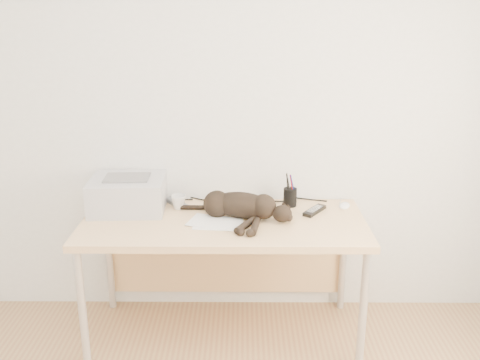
{
  "coord_description": "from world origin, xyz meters",
  "views": [
    {
      "loc": [
        0.11,
        -1.4,
        1.89
      ],
      "look_at": [
        0.09,
        1.34,
        1.0
      ],
      "focal_mm": 40.0,
      "sensor_mm": 36.0,
      "label": 1
    }
  ],
  "objects_px": {
    "pen_cup": "(290,197)",
    "mouse": "(345,204)",
    "printer": "(128,194)",
    "cat": "(238,206)",
    "mug": "(179,202)",
    "desk": "(224,236)"
  },
  "relations": [
    {
      "from": "desk",
      "to": "pen_cup",
      "type": "height_order",
      "value": "pen_cup"
    },
    {
      "from": "printer",
      "to": "cat",
      "type": "distance_m",
      "value": 0.66
    },
    {
      "from": "pen_cup",
      "to": "mouse",
      "type": "bearing_deg",
      "value": -2.12
    },
    {
      "from": "mug",
      "to": "mouse",
      "type": "distance_m",
      "value": 1.0
    },
    {
      "from": "mouse",
      "to": "printer",
      "type": "bearing_deg",
      "value": -157.58
    },
    {
      "from": "mug",
      "to": "pen_cup",
      "type": "relative_size",
      "value": 0.43
    },
    {
      "from": "printer",
      "to": "mug",
      "type": "height_order",
      "value": "printer"
    },
    {
      "from": "mug",
      "to": "pen_cup",
      "type": "xyz_separation_m",
      "value": [
        0.67,
        0.05,
        0.02
      ]
    },
    {
      "from": "desk",
      "to": "pen_cup",
      "type": "distance_m",
      "value": 0.46
    },
    {
      "from": "cat",
      "to": "mouse",
      "type": "distance_m",
      "value": 0.67
    },
    {
      "from": "pen_cup",
      "to": "mug",
      "type": "bearing_deg",
      "value": -175.52
    },
    {
      "from": "desk",
      "to": "mouse",
      "type": "relative_size",
      "value": 15.12
    },
    {
      "from": "pen_cup",
      "to": "printer",
      "type": "bearing_deg",
      "value": -176.22
    },
    {
      "from": "mug",
      "to": "mouse",
      "type": "relative_size",
      "value": 0.84
    },
    {
      "from": "desk",
      "to": "printer",
      "type": "xyz_separation_m",
      "value": [
        -0.57,
        0.08,
        0.23
      ]
    },
    {
      "from": "printer",
      "to": "mouse",
      "type": "relative_size",
      "value": 4.19
    },
    {
      "from": "cat",
      "to": "printer",
      "type": "bearing_deg",
      "value": -175.03
    },
    {
      "from": "cat",
      "to": "mug",
      "type": "bearing_deg",
      "value": 174.52
    },
    {
      "from": "mug",
      "to": "pen_cup",
      "type": "distance_m",
      "value": 0.67
    },
    {
      "from": "cat",
      "to": "mug",
      "type": "height_order",
      "value": "cat"
    },
    {
      "from": "printer",
      "to": "pen_cup",
      "type": "bearing_deg",
      "value": 3.78
    },
    {
      "from": "desk",
      "to": "cat",
      "type": "bearing_deg",
      "value": -30.4
    }
  ]
}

